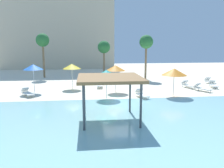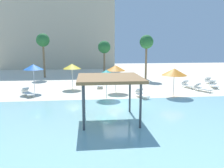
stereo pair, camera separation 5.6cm
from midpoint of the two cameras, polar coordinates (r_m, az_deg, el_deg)
The scene contains 19 objects.
ground_plane at distance 18.32m, azimuth 1.72°, elevation -5.06°, with size 80.00×80.00×0.00m, color beige.
lagoon_water at distance 13.39m, azimuth 4.99°, elevation -10.73°, with size 44.00×13.50×0.04m, color #8CC6CC.
shade_pavilion at distance 13.79m, azimuth -0.70°, elevation 1.13°, with size 3.91×3.91×2.81m.
beach_umbrella_teal_0 at distance 19.82m, azimuth -1.49°, elevation 2.80°, with size 2.04×2.04×2.56m.
beach_umbrella_orange_1 at distance 22.73m, azimuth 0.81°, elevation 4.10°, with size 2.00×2.00×2.71m.
beach_umbrella_orange_2 at distance 21.50m, azimuth 15.50°, elevation 3.00°, with size 2.32×2.32×2.60m.
beach_umbrella_blue_3 at distance 23.82m, azimuth -19.53°, elevation 4.10°, with size 1.96×1.96×2.83m.
beach_umbrella_yellow_6 at distance 24.89m, azimuth -10.28°, elevation 4.45°, with size 1.98×1.98×2.71m.
lounge_chair_0 at distance 25.38m, azimuth -3.20°, elevation -0.09°, with size 0.74×1.94×0.74m.
lounge_chair_1 at distance 20.61m, azimuth 7.54°, elevation -2.50°, with size 0.97×1.98×0.74m.
lounge_chair_2 at distance 22.47m, azimuth -20.89°, elevation -2.05°, with size 1.54×1.92×0.74m.
lounge_chair_3 at distance 30.05m, azimuth 23.60°, elevation 0.65°, with size 0.69×1.92×0.74m.
lounge_chair_4 at distance 25.08m, azimuth 21.84°, elevation -0.92°, with size 1.34×1.97×0.74m.
lounge_chair_5 at distance 26.55m, azimuth 18.70°, elevation -0.16°, with size 0.99×1.98×0.74m.
lounge_chair_6 at distance 27.66m, azimuth 24.34°, elevation -0.14°, with size 1.11×1.99×0.74m.
palm_tree_0 at distance 31.79m, azimuth 8.68°, elevation 10.32°, with size 1.90×1.90×6.12m.
palm_tree_1 at distance 34.21m, azimuth -17.32°, elevation 10.37°, with size 1.90×1.90×6.38m.
palm_tree_2 at distance 34.31m, azimuth -2.12°, elevation 9.22°, with size 1.90×1.90×5.38m.
hotel_block_0 at distance 50.40m, azimuth -13.35°, elevation 14.66°, with size 22.43×9.84×18.28m, color beige.
Camera 1 is at (-2.58, -17.52, 4.73)m, focal length 35.85 mm.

